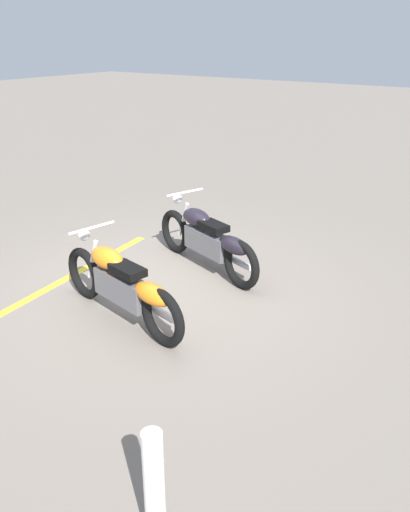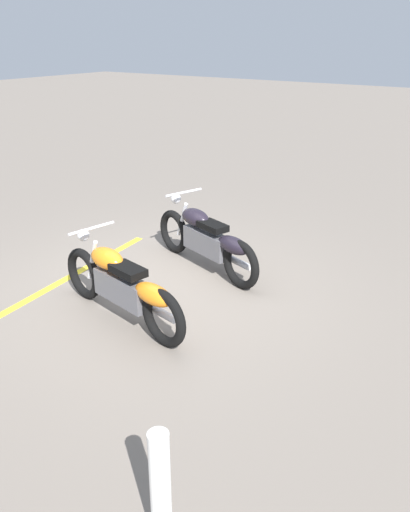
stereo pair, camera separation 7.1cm
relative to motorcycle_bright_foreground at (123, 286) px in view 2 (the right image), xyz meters
The scene contains 5 objects.
ground_plane 1.02m from the motorcycle_bright_foreground, 103.77° to the left, with size 60.00×60.00×0.00m, color slate.
motorcycle_bright_foreground is the anchor object (origin of this frame).
motorcycle_dark_foreground 1.75m from the motorcycle_bright_foreground, 90.04° to the left, with size 2.15×0.86×1.04m.
bollard_post 2.97m from the motorcycle_bright_foreground, 43.09° to the right, with size 0.14×0.14×0.90m, color white.
parking_stripe_near 1.64m from the motorcycle_bright_foreground, 158.94° to the left, with size 3.20×0.12×0.01m, color yellow.
Camera 2 is at (4.03, -4.83, 3.15)m, focal length 36.69 mm.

